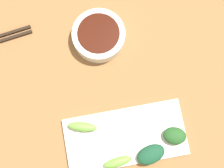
{
  "coord_description": "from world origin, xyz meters",
  "views": [
    {
      "loc": [
        0.17,
        -0.04,
        0.94
      ],
      "look_at": [
        -0.0,
        -0.01,
        0.05
      ],
      "focal_mm": 54.68,
      "sensor_mm": 36.0,
      "label": 1
    }
  ],
  "objects": [
    {
      "name": "serving_plate",
      "position": [
        0.14,
        0.0,
        0.03
      ],
      "size": [
        0.15,
        0.32,
        0.01
      ],
      "primitive_type": "cube",
      "color": "silver",
      "rests_on": "tabletop"
    },
    {
      "name": "broccoli_stalk_1",
      "position": [
        0.2,
        -0.03,
        0.04
      ],
      "size": [
        0.03,
        0.08,
        0.02
      ],
      "primitive_type": "ellipsoid",
      "rotation": [
        0.0,
        0.0,
        0.09
      ],
      "color": "#6CB23D",
      "rests_on": "serving_plate"
    },
    {
      "name": "tabletop",
      "position": [
        0.0,
        0.0,
        0.01
      ],
      "size": [
        2.1,
        2.1,
        0.02
      ],
      "primitive_type": "cube",
      "color": "brown",
      "rests_on": "ground"
    },
    {
      "name": "broccoli_leafy_0",
      "position": [
        0.16,
        0.13,
        0.05
      ],
      "size": [
        0.06,
        0.07,
        0.03
      ],
      "primitive_type": "ellipsoid",
      "rotation": [
        0.0,
        0.0,
        -0.32
      ],
      "color": "#235222",
      "rests_on": "serving_plate"
    },
    {
      "name": "sauce_bowl",
      "position": [
        -0.14,
        -0.02,
        0.04
      ],
      "size": [
        0.15,
        0.15,
        0.04
      ],
      "color": "silver",
      "rests_on": "tabletop"
    },
    {
      "name": "broccoli_stalk_2",
      "position": [
        0.09,
        -0.11,
        0.04
      ],
      "size": [
        0.04,
        0.08,
        0.03
      ],
      "primitive_type": "ellipsoid",
      "rotation": [
        0.0,
        0.0,
        -0.28
      ],
      "color": "#6EAB41",
      "rests_on": "serving_plate"
    },
    {
      "name": "broccoli_leafy_3",
      "position": [
        0.2,
        0.06,
        0.04
      ],
      "size": [
        0.06,
        0.08,
        0.02
      ],
      "primitive_type": "ellipsoid",
      "rotation": [
        0.0,
        0.0,
        0.24
      ],
      "color": "#17462B",
      "rests_on": "serving_plate"
    }
  ]
}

